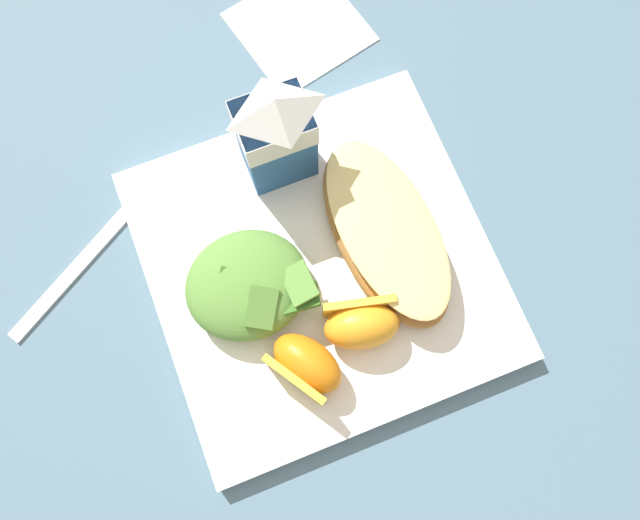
# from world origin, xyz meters

# --- Properties ---
(ground) EXTENTS (3.00, 3.00, 0.00)m
(ground) POSITION_xyz_m (0.00, 0.00, 0.00)
(ground) COLOR slate
(white_plate) EXTENTS (0.28, 0.28, 0.02)m
(white_plate) POSITION_xyz_m (0.00, 0.00, 0.01)
(white_plate) COLOR white
(white_plate) RESTS_ON ground
(cheesy_pizza_bread) EXTENTS (0.09, 0.18, 0.04)m
(cheesy_pizza_bread) POSITION_xyz_m (0.06, -0.00, 0.03)
(cheesy_pizza_bread) COLOR #A87038
(cheesy_pizza_bread) RESTS_ON white_plate
(green_salad_pile) EXTENTS (0.10, 0.09, 0.04)m
(green_salad_pile) POSITION_xyz_m (-0.06, 0.00, 0.04)
(green_salad_pile) COLOR #5B8E3D
(green_salad_pile) RESTS_ON white_plate
(milk_carton) EXTENTS (0.06, 0.04, 0.11)m
(milk_carton) POSITION_xyz_m (0.00, 0.10, 0.08)
(milk_carton) COLOR #23569E
(milk_carton) RESTS_ON white_plate
(orange_wedge_front) EXTENTS (0.06, 0.07, 0.04)m
(orange_wedge_front) POSITION_xyz_m (-0.04, -0.08, 0.04)
(orange_wedge_front) COLOR orange
(orange_wedge_front) RESTS_ON white_plate
(orange_wedge_middle) EXTENTS (0.07, 0.05, 0.04)m
(orange_wedge_middle) POSITION_xyz_m (0.01, -0.06, 0.04)
(orange_wedge_middle) COLOR orange
(orange_wedge_middle) RESTS_ON white_plate
(paper_napkin) EXTENTS (0.13, 0.13, 0.00)m
(paper_napkin) POSITION_xyz_m (0.07, 0.23, 0.00)
(paper_napkin) COLOR white
(paper_napkin) RESTS_ON ground
(metal_fork) EXTENTS (0.17, 0.11, 0.01)m
(metal_fork) POSITION_xyz_m (-0.17, 0.09, 0.00)
(metal_fork) COLOR silver
(metal_fork) RESTS_ON ground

